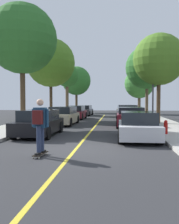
% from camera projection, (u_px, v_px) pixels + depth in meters
% --- Properties ---
extents(ground, '(80.00, 80.00, 0.00)m').
position_uv_depth(ground, '(76.00, 149.00, 9.63)').
color(ground, '#2D2D30').
extents(center_line, '(0.12, 39.20, 0.01)m').
position_uv_depth(center_line, '(88.00, 135.00, 13.60)').
color(center_line, gold).
rests_on(center_line, ground).
extents(parked_car_left_nearest, '(1.88, 4.26, 1.35)m').
position_uv_depth(parked_car_left_nearest, '(39.00, 123.00, 13.35)').
color(parked_car_left_nearest, black).
rests_on(parked_car_left_nearest, ground).
extents(parked_car_left_near, '(1.96, 4.42, 1.38)m').
position_uv_depth(parked_car_left_near, '(63.00, 116.00, 19.49)').
color(parked_car_left_near, '#BCAD89').
rests_on(parked_car_left_near, ground).
extents(parked_car_left_far, '(1.85, 4.03, 1.35)m').
position_uv_depth(parked_car_left_far, '(76.00, 112.00, 25.58)').
color(parked_car_left_far, maroon).
rests_on(parked_car_left_far, ground).
extents(parked_car_left_farthest, '(1.99, 4.60, 1.28)m').
position_uv_depth(parked_car_left_farthest, '(84.00, 110.00, 32.09)').
color(parked_car_left_farthest, '#38383D').
rests_on(parked_car_left_farthest, ground).
extents(parked_car_right_nearest, '(1.90, 4.07, 1.31)m').
position_uv_depth(parked_car_right_nearest, '(138.00, 126.00, 11.88)').
color(parked_car_right_nearest, '#B7B7BC').
rests_on(parked_car_right_nearest, ground).
extents(parked_car_right_near, '(2.03, 4.50, 1.38)m').
position_uv_depth(parked_car_right_near, '(131.00, 117.00, 17.99)').
color(parked_car_right_near, maroon).
rests_on(parked_car_right_near, ground).
extents(parked_car_right_far, '(2.07, 4.67, 1.44)m').
position_uv_depth(parked_car_right_far, '(127.00, 113.00, 23.90)').
color(parked_car_right_far, '#38383D').
rests_on(parked_car_right_far, ground).
extents(parked_car_right_farthest, '(1.97, 4.09, 1.38)m').
position_uv_depth(parked_car_right_farthest, '(125.00, 110.00, 30.39)').
color(parked_car_right_farthest, '#BCAD89').
rests_on(parked_car_right_farthest, ground).
extents(street_tree_left_nearest, '(4.61, 4.61, 8.09)m').
position_uv_depth(street_tree_left_nearest, '(22.00, 39.00, 16.77)').
color(street_tree_left_nearest, '#4C3823').
rests_on(street_tree_left_nearest, sidewalk_left).
extents(street_tree_left_near, '(4.61, 4.61, 7.62)m').
position_uv_depth(street_tree_left_near, '(51.00, 63.00, 24.12)').
color(street_tree_left_near, '#3D2D1E').
rests_on(street_tree_left_near, sidewalk_left).
extents(street_tree_left_far, '(2.95, 2.95, 6.41)m').
position_uv_depth(street_tree_left_far, '(67.00, 76.00, 32.12)').
color(street_tree_left_far, brown).
rests_on(street_tree_left_far, sidewalk_left).
extents(street_tree_left_farthest, '(4.49, 4.49, 7.10)m').
position_uv_depth(street_tree_left_farthest, '(76.00, 81.00, 39.72)').
color(street_tree_left_farthest, '#4C3823').
rests_on(street_tree_left_farthest, sidewalk_left).
extents(street_tree_right_nearest, '(3.90, 3.90, 6.76)m').
position_uv_depth(street_tree_right_nearest, '(159.00, 60.00, 19.12)').
color(street_tree_right_nearest, '#4C3823').
rests_on(street_tree_right_nearest, sidewalk_right).
extents(street_tree_right_near, '(4.47, 4.47, 7.41)m').
position_uv_depth(street_tree_right_near, '(147.00, 68.00, 26.47)').
color(street_tree_right_near, brown).
rests_on(street_tree_right_near, sidewalk_right).
extents(street_tree_right_far, '(4.09, 4.09, 6.15)m').
position_uv_depth(street_tree_right_far, '(139.00, 84.00, 35.19)').
color(street_tree_right_far, brown).
rests_on(street_tree_right_far, sidewalk_right).
extents(fire_hydrant, '(0.20, 0.20, 0.70)m').
position_uv_depth(fire_hydrant, '(166.00, 127.00, 12.95)').
color(fire_hydrant, '#B2140F').
rests_on(fire_hydrant, sidewalk_right).
extents(streetlamp, '(0.36, 0.24, 5.30)m').
position_uv_depth(streetlamp, '(153.00, 83.00, 19.21)').
color(streetlamp, '#38383D').
rests_on(streetlamp, sidewalk_right).
extents(skateboard, '(0.32, 0.86, 0.10)m').
position_uv_depth(skateboard, '(40.00, 154.00, 8.28)').
color(skateboard, black).
rests_on(skateboard, ground).
extents(skateboarder, '(0.59, 0.71, 1.78)m').
position_uv_depth(skateboarder, '(40.00, 123.00, 8.21)').
color(skateboarder, black).
rests_on(skateboarder, skateboard).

